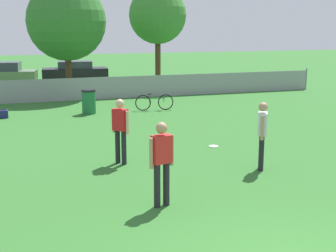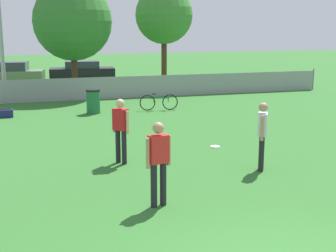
{
  "view_description": "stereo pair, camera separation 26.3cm",
  "coord_description": "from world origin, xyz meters",
  "px_view_note": "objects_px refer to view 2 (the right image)",
  "views": [
    {
      "loc": [
        -3.7,
        -4.93,
        3.47
      ],
      "look_at": [
        0.04,
        5.98,
        1.05
      ],
      "focal_mm": 50.0,
      "sensor_mm": 36.0,
      "label": 1
    },
    {
      "loc": [
        -3.45,
        -5.02,
        3.47
      ],
      "look_at": [
        0.04,
        5.98,
        1.05
      ],
      "focal_mm": 50.0,
      "sensor_mm": 36.0,
      "label": 2
    }
  ],
  "objects_px": {
    "player_defender_red": "(158,158)",
    "frisbee_disc": "(215,147)",
    "tree_near_pole": "(73,21)",
    "parked_car_dark": "(82,71)",
    "trash_bin": "(93,101)",
    "player_thrower_red": "(121,126)",
    "bicycle_sideline": "(159,102)",
    "gear_bag_sideline": "(4,113)",
    "tree_far_right": "(164,15)",
    "player_receiver_white": "(262,131)",
    "parked_car_olive": "(10,74)"
  },
  "relations": [
    {
      "from": "parked_car_dark",
      "to": "trash_bin",
      "type": "bearing_deg",
      "value": -89.64
    },
    {
      "from": "gear_bag_sideline",
      "to": "trash_bin",
      "type": "bearing_deg",
      "value": -2.86
    },
    {
      "from": "frisbee_disc",
      "to": "trash_bin",
      "type": "bearing_deg",
      "value": 111.03
    },
    {
      "from": "tree_near_pole",
      "to": "parked_car_olive",
      "type": "relative_size",
      "value": 1.37
    },
    {
      "from": "tree_far_right",
      "to": "frisbee_disc",
      "type": "xyz_separation_m",
      "value": [
        -2.68,
        -13.86,
        -4.18
      ]
    },
    {
      "from": "player_defender_red",
      "to": "gear_bag_sideline",
      "type": "xyz_separation_m",
      "value": [
        -3.17,
        10.93,
        -0.83
      ]
    },
    {
      "from": "parked_car_olive",
      "to": "player_thrower_red",
      "type": "bearing_deg",
      "value": -70.95
    },
    {
      "from": "bicycle_sideline",
      "to": "gear_bag_sideline",
      "type": "relative_size",
      "value": 2.4
    },
    {
      "from": "trash_bin",
      "to": "parked_car_dark",
      "type": "relative_size",
      "value": 0.23
    },
    {
      "from": "tree_near_pole",
      "to": "parked_car_dark",
      "type": "bearing_deg",
      "value": 79.85
    },
    {
      "from": "bicycle_sideline",
      "to": "tree_near_pole",
      "type": "bearing_deg",
      "value": 126.17
    },
    {
      "from": "tree_far_right",
      "to": "trash_bin",
      "type": "height_order",
      "value": "tree_far_right"
    },
    {
      "from": "player_thrower_red",
      "to": "bicycle_sideline",
      "type": "height_order",
      "value": "player_thrower_red"
    },
    {
      "from": "tree_near_pole",
      "to": "parked_car_dark",
      "type": "distance_m",
      "value": 8.13
    },
    {
      "from": "player_receiver_white",
      "to": "parked_car_dark",
      "type": "relative_size",
      "value": 0.38
    },
    {
      "from": "gear_bag_sideline",
      "to": "parked_car_dark",
      "type": "xyz_separation_m",
      "value": [
        4.73,
        12.58,
        0.5
      ]
    },
    {
      "from": "player_receiver_white",
      "to": "player_thrower_red",
      "type": "bearing_deg",
      "value": 93.52
    },
    {
      "from": "player_defender_red",
      "to": "bicycle_sideline",
      "type": "relative_size",
      "value": 1.03
    },
    {
      "from": "tree_far_right",
      "to": "trash_bin",
      "type": "bearing_deg",
      "value": -126.48
    },
    {
      "from": "bicycle_sideline",
      "to": "trash_bin",
      "type": "distance_m",
      "value": 2.81
    },
    {
      "from": "trash_bin",
      "to": "gear_bag_sideline",
      "type": "xyz_separation_m",
      "value": [
        -3.52,
        0.18,
        -0.35
      ]
    },
    {
      "from": "player_receiver_white",
      "to": "bicycle_sideline",
      "type": "bearing_deg",
      "value": 30.52
    },
    {
      "from": "tree_far_right",
      "to": "player_thrower_red",
      "type": "relative_size",
      "value": 3.44
    },
    {
      "from": "tree_near_pole",
      "to": "parked_car_dark",
      "type": "xyz_separation_m",
      "value": [
        1.32,
        7.38,
        -3.15
      ]
    },
    {
      "from": "tree_near_pole",
      "to": "player_thrower_red",
      "type": "xyz_separation_m",
      "value": [
        -0.31,
        -12.95,
        -2.82
      ]
    },
    {
      "from": "player_defender_red",
      "to": "parked_car_dark",
      "type": "relative_size",
      "value": 0.38
    },
    {
      "from": "bicycle_sideline",
      "to": "parked_car_olive",
      "type": "xyz_separation_m",
      "value": [
        -6.19,
        11.61,
        0.34
      ]
    },
    {
      "from": "parked_car_dark",
      "to": "parked_car_olive",
      "type": "bearing_deg",
      "value": -159.02
    },
    {
      "from": "gear_bag_sideline",
      "to": "parked_car_olive",
      "type": "distance_m",
      "value": 11.34
    },
    {
      "from": "player_receiver_white",
      "to": "gear_bag_sideline",
      "type": "height_order",
      "value": "player_receiver_white"
    },
    {
      "from": "bicycle_sideline",
      "to": "parked_car_dark",
      "type": "distance_m",
      "value": 12.96
    },
    {
      "from": "player_defender_red",
      "to": "player_thrower_red",
      "type": "relative_size",
      "value": 1.0
    },
    {
      "from": "trash_bin",
      "to": "gear_bag_sideline",
      "type": "bearing_deg",
      "value": 177.14
    },
    {
      "from": "frisbee_disc",
      "to": "player_receiver_white",
      "type": "bearing_deg",
      "value": -86.12
    },
    {
      "from": "tree_near_pole",
      "to": "bicycle_sideline",
      "type": "xyz_separation_m",
      "value": [
        2.92,
        -5.48,
        -3.46
      ]
    },
    {
      "from": "tree_near_pole",
      "to": "frisbee_disc",
      "type": "relative_size",
      "value": 20.04
    },
    {
      "from": "player_thrower_red",
      "to": "gear_bag_sideline",
      "type": "height_order",
      "value": "player_thrower_red"
    },
    {
      "from": "tree_far_right",
      "to": "parked_car_dark",
      "type": "xyz_separation_m",
      "value": [
        -4.06,
        5.63,
        -3.53
      ]
    },
    {
      "from": "player_defender_red",
      "to": "frisbee_disc",
      "type": "height_order",
      "value": "player_defender_red"
    },
    {
      "from": "tree_far_right",
      "to": "player_defender_red",
      "type": "distance_m",
      "value": 19.01
    },
    {
      "from": "tree_near_pole",
      "to": "trash_bin",
      "type": "bearing_deg",
      "value": -88.75
    },
    {
      "from": "tree_near_pole",
      "to": "tree_far_right",
      "type": "height_order",
      "value": "tree_far_right"
    },
    {
      "from": "player_defender_red",
      "to": "player_thrower_red",
      "type": "distance_m",
      "value": 3.18
    },
    {
      "from": "player_receiver_white",
      "to": "bicycle_sideline",
      "type": "xyz_separation_m",
      "value": [
        0.05,
        9.12,
        -0.64
      ]
    },
    {
      "from": "parked_car_dark",
      "to": "bicycle_sideline",
      "type": "bearing_deg",
      "value": -77.15
    },
    {
      "from": "player_defender_red",
      "to": "gear_bag_sideline",
      "type": "distance_m",
      "value": 11.41
    },
    {
      "from": "tree_near_pole",
      "to": "tree_far_right",
      "type": "bearing_deg",
      "value": 18.01
    },
    {
      "from": "bicycle_sideline",
      "to": "parked_car_dark",
      "type": "relative_size",
      "value": 0.37
    },
    {
      "from": "tree_near_pole",
      "to": "trash_bin",
      "type": "height_order",
      "value": "tree_near_pole"
    },
    {
      "from": "player_thrower_red",
      "to": "parked_car_dark",
      "type": "distance_m",
      "value": 20.39
    }
  ]
}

